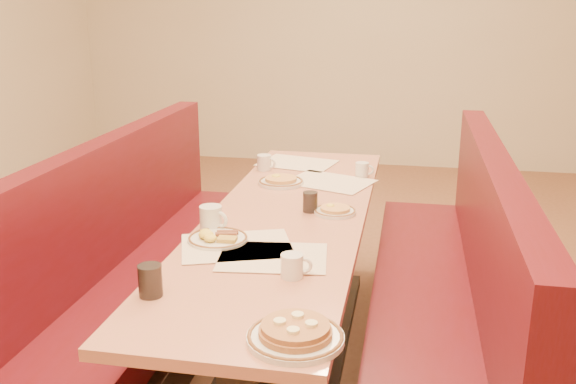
% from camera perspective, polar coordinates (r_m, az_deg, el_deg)
% --- Properties ---
extents(ground, '(8.00, 8.00, 0.00)m').
position_cam_1_polar(ground, '(3.22, -0.10, -14.80)').
color(ground, '#9E6647').
rests_on(ground, ground).
extents(diner_table, '(0.70, 2.50, 0.75)m').
position_cam_1_polar(diner_table, '(3.04, -0.10, -8.77)').
color(diner_table, black).
rests_on(diner_table, ground).
extents(booth_left, '(0.55, 2.50, 1.05)m').
position_cam_1_polar(booth_left, '(3.25, -12.99, -7.70)').
color(booth_left, '#4C3326').
rests_on(booth_left, ground).
extents(booth_right, '(0.55, 2.50, 1.05)m').
position_cam_1_polar(booth_right, '(3.01, 13.94, -9.88)').
color(booth_right, '#4C3326').
rests_on(booth_right, ground).
extents(placemat_near_left, '(0.51, 0.45, 0.00)m').
position_cam_1_polar(placemat_near_left, '(2.54, -4.59, -4.79)').
color(placemat_near_left, '#FFE8C7').
rests_on(placemat_near_left, diner_table).
extents(placemat_near_right, '(0.44, 0.35, 0.00)m').
position_cam_1_polar(placemat_near_right, '(2.43, -1.35, -5.79)').
color(placemat_near_right, '#FFE8C7').
rests_on(placemat_near_right, diner_table).
extents(placemat_far_left, '(0.48, 0.41, 0.00)m').
position_cam_1_polar(placemat_far_left, '(3.81, 0.83, 2.60)').
color(placemat_far_left, '#FFE8C7').
rests_on(placemat_far_left, diner_table).
extents(placemat_far_right, '(0.51, 0.45, 0.00)m').
position_cam_1_polar(placemat_far_right, '(3.42, 3.70, 0.92)').
color(placemat_far_right, '#FFE8C7').
rests_on(placemat_far_right, diner_table).
extents(pancake_plate, '(0.28, 0.28, 0.06)m').
position_cam_1_polar(pancake_plate, '(1.87, 0.66, -12.52)').
color(pancake_plate, silver).
rests_on(pancake_plate, diner_table).
extents(eggs_plate, '(0.24, 0.24, 0.05)m').
position_cam_1_polar(eggs_plate, '(2.60, -6.33, -4.09)').
color(eggs_plate, silver).
rests_on(eggs_plate, diner_table).
extents(extra_plate_mid, '(0.19, 0.19, 0.04)m').
position_cam_1_polar(extra_plate_mid, '(2.93, 4.20, -1.65)').
color(extra_plate_mid, silver).
rests_on(extra_plate_mid, diner_table).
extents(extra_plate_far, '(0.24, 0.24, 0.05)m').
position_cam_1_polar(extra_plate_far, '(3.38, -0.64, 0.98)').
color(extra_plate_far, silver).
rests_on(extra_plate_far, diner_table).
extents(coffee_mug_a, '(0.11, 0.08, 0.08)m').
position_cam_1_polar(coffee_mug_a, '(2.25, 0.44, -6.55)').
color(coffee_mug_a, silver).
rests_on(coffee_mug_a, diner_table).
extents(coffee_mug_b, '(0.13, 0.09, 0.10)m').
position_cam_1_polar(coffee_mug_b, '(2.72, -6.81, -2.25)').
color(coffee_mug_b, silver).
rests_on(coffee_mug_b, diner_table).
extents(coffee_mug_c, '(0.10, 0.07, 0.08)m').
position_cam_1_polar(coffee_mug_c, '(3.54, 6.65, 2.01)').
color(coffee_mug_c, silver).
rests_on(coffee_mug_c, diner_table).
extents(coffee_mug_d, '(0.11, 0.08, 0.09)m').
position_cam_1_polar(coffee_mug_d, '(3.66, -2.08, 2.66)').
color(coffee_mug_d, silver).
rests_on(coffee_mug_d, diner_table).
extents(soda_tumbler_near, '(0.08, 0.08, 0.11)m').
position_cam_1_polar(soda_tumbler_near, '(2.16, -12.14, -7.71)').
color(soda_tumbler_near, black).
rests_on(soda_tumbler_near, diner_table).
extents(soda_tumbler_mid, '(0.07, 0.07, 0.09)m').
position_cam_1_polar(soda_tumbler_mid, '(2.93, 1.99, -0.89)').
color(soda_tumbler_mid, black).
rests_on(soda_tumbler_mid, diner_table).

